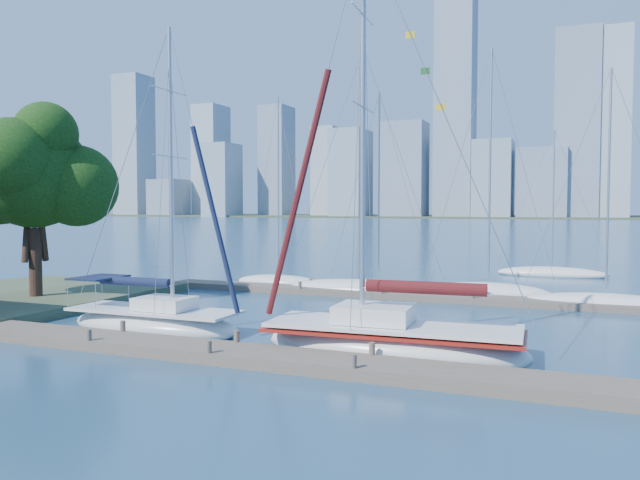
% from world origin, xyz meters
% --- Properties ---
extents(ground, '(700.00, 700.00, 0.00)m').
position_xyz_m(ground, '(0.00, 0.00, 0.00)').
color(ground, navy).
rests_on(ground, ground).
extents(near_dock, '(26.00, 2.00, 0.40)m').
position_xyz_m(near_dock, '(0.00, 0.00, 0.20)').
color(near_dock, brown).
rests_on(near_dock, ground).
extents(far_dock, '(30.00, 1.80, 0.36)m').
position_xyz_m(far_dock, '(2.00, 16.00, 0.18)').
color(far_dock, brown).
rests_on(far_dock, ground).
extents(far_shore, '(800.00, 100.00, 1.50)m').
position_xyz_m(far_shore, '(0.00, 320.00, 0.00)').
color(far_shore, '#38472D').
rests_on(far_shore, ground).
extents(tree, '(7.88, 7.19, 10.47)m').
position_xyz_m(tree, '(-15.13, 6.23, 7.05)').
color(tree, black).
rests_on(tree, ground).
extents(sailboat_navy, '(7.97, 2.67, 12.89)m').
position_xyz_m(sailboat_navy, '(-5.13, 2.97, 1.04)').
color(sailboat_navy, silver).
rests_on(sailboat_navy, ground).
extents(sailboat_maroon, '(9.53, 3.58, 15.45)m').
position_xyz_m(sailboat_maroon, '(5.15, 2.69, 1.15)').
color(sailboat_maroon, silver).
rests_on(sailboat_maroon, ground).
extents(bg_boat_0, '(6.33, 4.07, 12.74)m').
position_xyz_m(bg_boat_0, '(-7.28, 19.00, 0.25)').
color(bg_boat_0, silver).
rests_on(bg_boat_0, ground).
extents(bg_boat_1, '(9.73, 2.89, 14.85)m').
position_xyz_m(bg_boat_1, '(-0.72, 16.99, 0.29)').
color(bg_boat_1, silver).
rests_on(bg_boat_1, ground).
extents(bg_boat_2, '(8.22, 5.24, 12.39)m').
position_xyz_m(bg_boat_2, '(-0.10, 18.18, 0.25)').
color(bg_boat_2, silver).
rests_on(bg_boat_2, ground).
extents(bg_boat_3, '(7.61, 4.16, 14.49)m').
position_xyz_m(bg_boat_3, '(6.39, 18.39, 0.31)').
color(bg_boat_3, silver).
rests_on(bg_boat_3, ground).
extents(bg_boat_4, '(8.19, 2.86, 12.48)m').
position_xyz_m(bg_boat_4, '(12.46, 16.65, 0.26)').
color(bg_boat_4, silver).
rests_on(bg_boat_4, ground).
extents(bg_boat_7, '(8.15, 3.40, 11.18)m').
position_xyz_m(bg_boat_7, '(9.35, 31.43, 0.23)').
color(bg_boat_7, silver).
rests_on(bg_boat_7, ground).
extents(skyline, '(502.25, 51.31, 123.83)m').
position_xyz_m(skyline, '(27.97, 290.13, 37.04)').
color(skyline, gray).
rests_on(skyline, ground).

